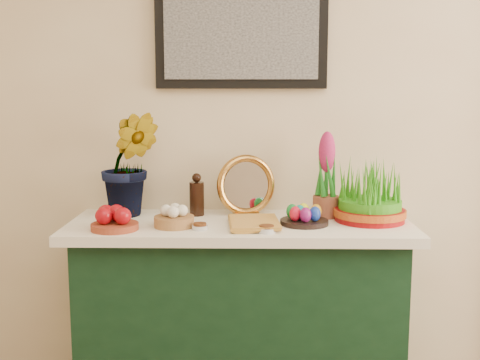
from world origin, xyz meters
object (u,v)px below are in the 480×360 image
(sideboard, at_px, (240,329))
(book, at_px, (229,222))
(wheatgrass_sabzeh, at_px, (370,196))
(hyacinth_green, at_px, (129,147))
(mirror, at_px, (246,186))

(sideboard, distance_m, book, 0.49)
(book, relative_size, wheatgrass_sabzeh, 0.88)
(sideboard, distance_m, wheatgrass_sabzeh, 0.78)
(hyacinth_green, distance_m, mirror, 0.52)
(mirror, bearing_deg, wheatgrass_sabzeh, -12.53)
(book, bearing_deg, sideboard, 62.28)
(hyacinth_green, xyz_separation_m, mirror, (0.49, 0.02, -0.17))
(wheatgrass_sabzeh, bearing_deg, book, -168.84)
(mirror, relative_size, wheatgrass_sabzeh, 0.90)
(hyacinth_green, height_order, book, hyacinth_green)
(wheatgrass_sabzeh, bearing_deg, sideboard, -178.28)
(sideboard, xyz_separation_m, book, (-0.04, -0.10, 0.48))
(sideboard, xyz_separation_m, hyacinth_green, (-0.47, 0.11, 0.76))
(hyacinth_green, xyz_separation_m, wheatgrass_sabzeh, (1.00, -0.09, -0.19))
(mirror, height_order, wheatgrass_sabzeh, mirror)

